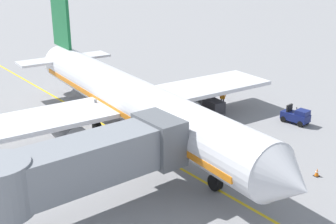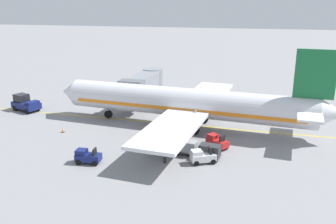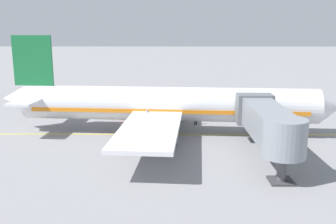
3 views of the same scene
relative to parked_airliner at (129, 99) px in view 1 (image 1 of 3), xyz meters
The scene contains 14 objects.
ground_plane 3.62m from the parked_airliner, 65.62° to the left, with size 400.00×400.00×0.00m, color gray.
gate_lead_in_line 3.61m from the parked_airliner, 65.62° to the left, with size 0.24×80.00×0.01m, color gold.
parked_airliner is the anchor object (origin of this frame).
jet_bridge 12.55m from the parked_airliner, 45.15° to the left, with size 12.82×3.50×4.98m.
baggage_tug_lead 7.99m from the parked_airliner, 141.87° to the right, with size 2.41×2.74×1.62m.
baggage_tug_trailing 15.43m from the parked_airliner, 151.50° to the left, with size 1.50×2.60×1.62m.
baggage_tug_spare 11.34m from the parked_airliner, 159.70° to the right, with size 2.22×2.77×1.62m.
baggage_cart_front 9.13m from the parked_airliner, behind, with size 1.59×2.97×1.58m.
baggage_cart_second_in_train 9.22m from the parked_airliner, 167.75° to the right, with size 1.59×2.97×1.58m.
baggage_cart_third_in_train 10.49m from the parked_airliner, 154.47° to the right, with size 1.59×2.97×1.58m.
ground_crew_wing_walker 5.43m from the parked_airliner, 134.71° to the left, with size 0.35×0.71×1.69m.
ground_crew_loader 11.56m from the parked_airliner, behind, with size 0.58×0.57×1.69m.
ground_crew_marshaller 4.82m from the parked_airliner, 163.73° to the left, with size 0.57×0.58×1.69m.
safety_cone_nose_left 15.96m from the parked_airliner, 112.71° to the left, with size 0.36×0.36×0.59m.
Camera 1 is at (18.36, 28.07, 14.71)m, focal length 46.98 mm.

